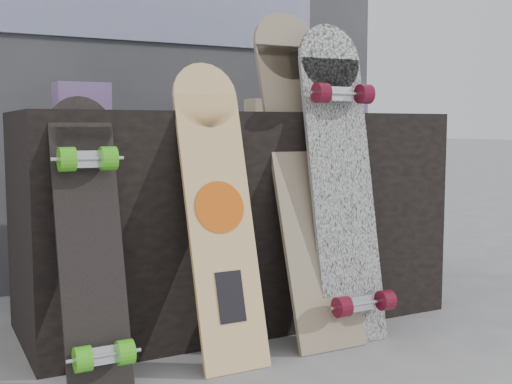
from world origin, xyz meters
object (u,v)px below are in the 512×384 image
vendor_table (235,217)px  longboard_geisha (218,203)px  longboard_celtic (305,163)px  skateboard_dark (91,238)px  longboard_cascadia (342,175)px

vendor_table → longboard_geisha: size_ratio=1.67×
longboard_celtic → skateboard_dark: longboard_celtic is taller
longboard_geisha → skateboard_dark: 0.42m
longboard_celtic → longboard_cascadia: 0.14m
longboard_geisha → longboard_cascadia: size_ratio=0.86×
vendor_table → longboard_cascadia: size_ratio=1.43×
longboard_cascadia → skateboard_dark: 0.90m
longboard_celtic → skateboard_dark: (-0.78, -0.09, -0.19)m
longboard_celtic → skateboard_dark: 0.81m
vendor_table → longboard_cascadia: (0.24, -0.38, 0.18)m
longboard_geisha → skateboard_dark: size_ratio=1.14×
longboard_cascadia → skateboard_dark: size_ratio=1.33×
longboard_geisha → skateboard_dark: (-0.41, -0.01, -0.08)m
longboard_cascadia → vendor_table: bearing=122.3°
longboard_celtic → longboard_cascadia: bearing=-33.5°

